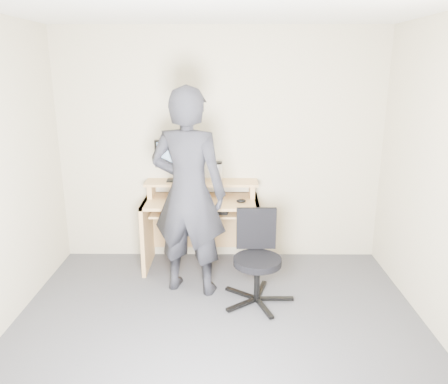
{
  "coord_description": "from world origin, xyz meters",
  "views": [
    {
      "loc": [
        0.07,
        -2.91,
        2.09
      ],
      "look_at": [
        0.04,
        1.05,
        0.95
      ],
      "focal_mm": 35.0,
      "sensor_mm": 36.0,
      "label": 1
    }
  ],
  "objects_px": {
    "monitor": "(176,157)",
    "desk": "(202,216)",
    "office_chair": "(257,254)",
    "person": "(189,193)"
  },
  "relations": [
    {
      "from": "office_chair",
      "to": "monitor",
      "type": "bearing_deg",
      "value": 132.39
    },
    {
      "from": "desk",
      "to": "person",
      "type": "height_order",
      "value": "person"
    },
    {
      "from": "office_chair",
      "to": "person",
      "type": "bearing_deg",
      "value": 162.48
    },
    {
      "from": "monitor",
      "to": "person",
      "type": "distance_m",
      "value": 0.73
    },
    {
      "from": "desk",
      "to": "monitor",
      "type": "xyz_separation_m",
      "value": [
        -0.27,
        0.09,
        0.62
      ]
    },
    {
      "from": "monitor",
      "to": "desk",
      "type": "bearing_deg",
      "value": -4.86
    },
    {
      "from": "office_chair",
      "to": "person",
      "type": "xyz_separation_m",
      "value": [
        -0.63,
        0.19,
        0.52
      ]
    },
    {
      "from": "monitor",
      "to": "person",
      "type": "height_order",
      "value": "person"
    },
    {
      "from": "office_chair",
      "to": "person",
      "type": "distance_m",
      "value": 0.84
    },
    {
      "from": "desk",
      "to": "person",
      "type": "xyz_separation_m",
      "value": [
        -0.08,
        -0.6,
        0.42
      ]
    }
  ]
}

